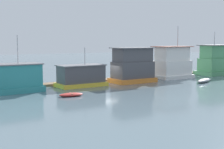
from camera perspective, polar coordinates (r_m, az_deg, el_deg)
The scene contains 9 objects.
ground_plane at distance 43.37m, azimuth -0.72°, elevation -1.72°, with size 200.00×200.00×0.00m, color slate.
dock_walkway at distance 45.81m, azimuth -2.67°, elevation -1.11°, with size 59.60×1.91×0.30m, color brown.
houseboat_teal at distance 38.09m, azimuth -16.88°, elevation -0.66°, with size 5.57×3.50×6.61m.
houseboat_yellow at distance 41.17m, azimuth -5.65°, elevation -0.26°, with size 6.46×3.36×5.10m.
houseboat_orange at distance 45.01m, azimuth 3.81°, elevation 1.53°, with size 6.29×3.75×5.02m.
houseboat_white at distance 51.11m, azimuth 10.92°, elevation 1.98°, with size 6.34×4.17×8.30m.
houseboat_green at distance 58.00m, azimuth 18.27°, elevation 2.29°, with size 6.38×4.15×7.51m.
dinghy_red at distance 33.95m, azimuth -7.49°, elevation -3.67°, with size 2.76×1.52×0.37m.
dinghy_grey at distance 46.83m, azimuth 16.47°, elevation -1.07°, with size 4.14×2.33×0.52m.
Camera 1 is at (-22.98, -36.29, 5.97)m, focal length 50.00 mm.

